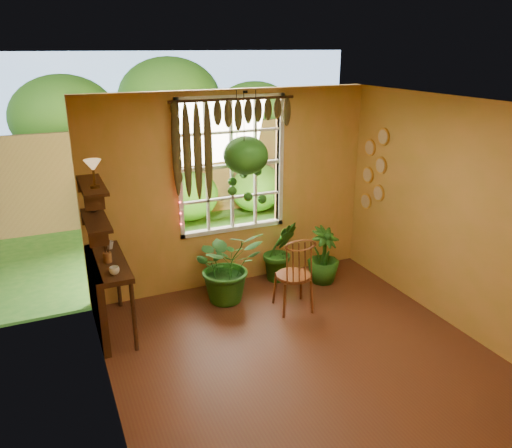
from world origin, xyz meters
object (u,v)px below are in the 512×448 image
Objects in this scene: windsor_chair at (294,285)px; hanging_basket at (246,160)px; counter_ledge at (101,289)px; potted_plant_mid at (280,251)px; potted_plant_left at (227,265)px.

hanging_basket is (-0.30, 0.86, 1.48)m from windsor_chair.
potted_plant_mid is at bearing 9.37° from counter_ledge.
potted_plant_mid is (2.53, 0.42, -0.10)m from counter_ledge.
hanging_basket is at bearing 115.67° from windsor_chair.
potted_plant_left reaches higher than potted_plant_mid.
counter_ledge reaches higher than potted_plant_mid.
hanging_basket is at bearing 11.89° from counter_ledge.
windsor_chair is at bearing -104.67° from potted_plant_mid.
counter_ledge is 2.57m from potted_plant_mid.
counter_ledge is 1.02× the size of windsor_chair.
counter_ledge is at bearing -168.11° from hanging_basket.
counter_ledge is 1.18× the size of potted_plant_left.
potted_plant_left is at bearing 5.11° from counter_ledge.
potted_plant_left is at bearing -163.30° from potted_plant_mid.
hanging_basket is (-0.52, 0.01, 1.37)m from potted_plant_mid.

